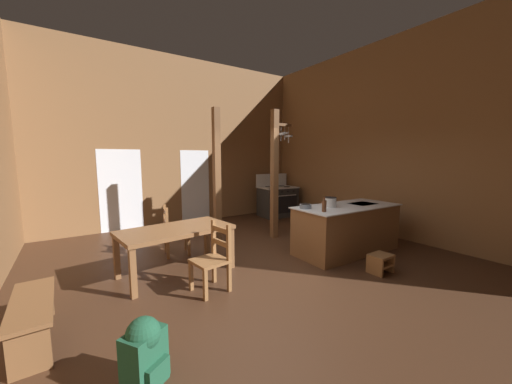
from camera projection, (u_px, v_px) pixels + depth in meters
name	position (u px, v px, depth m)	size (l,w,h in m)	color
ground_plane	(263.00, 269.00, 4.76)	(7.94, 8.66, 0.10)	#422819
wall_back	(181.00, 142.00, 7.78)	(7.94, 0.14, 4.56)	brown
wall_right	(391.00, 139.00, 6.47)	(0.14, 8.66, 4.56)	brown
glazed_door_back_left	(121.00, 190.00, 6.99)	(1.00, 0.01, 2.05)	white
glazed_panel_back_right	(195.00, 186.00, 8.07)	(0.84, 0.01, 2.05)	white
kitchen_island	(346.00, 229.00, 5.47)	(2.18, 1.00, 0.92)	brown
stove_range	(277.00, 201.00, 8.81)	(1.20, 0.90, 1.32)	#282828
support_post_with_pot_rack	(275.00, 170.00, 6.36)	(0.57, 0.21, 2.91)	brown
support_post_center	(217.00, 176.00, 6.08)	(0.14, 0.14, 2.91)	brown
step_stool	(381.00, 262.00, 4.49)	(0.36, 0.28, 0.30)	olive
dining_table	(176.00, 234.00, 4.42)	(1.80, 1.10, 0.74)	brown
ladderback_chair_near_window	(213.00, 259.00, 3.88)	(0.50, 0.50, 0.95)	olive
ladderback_chair_by_post	(174.00, 231.00, 5.30)	(0.51, 0.51, 0.95)	olive
bench_along_left_wall	(33.00, 314.00, 2.78)	(0.39, 1.16, 0.44)	brown
backpack	(144.00, 351.00, 2.23)	(0.39, 0.38, 0.60)	#1E5138
stockpot_on_counter	(330.00, 202.00, 5.30)	(0.32, 0.25, 0.18)	silver
mixing_bowl_on_counter	(305.00, 206.00, 5.12)	(0.22, 0.22, 0.08)	slate
bottle_tall_on_counter	(324.00, 206.00, 4.79)	(0.08, 0.08, 0.27)	#56331E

